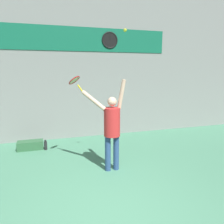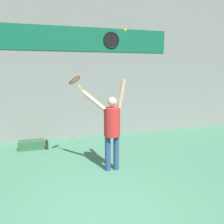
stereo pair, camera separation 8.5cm
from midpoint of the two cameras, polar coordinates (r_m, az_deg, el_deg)
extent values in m
cube|color=gray|center=(7.29, -10.16, 12.71)|extent=(18.00, 0.10, 5.00)
cube|color=#146B4C|center=(7.29, -10.31, 18.33)|extent=(6.48, 0.02, 0.74)
cylinder|color=black|center=(7.52, 0.16, 18.26)|extent=(0.49, 0.02, 0.49)
torus|color=black|center=(7.52, 0.16, 18.26)|extent=(0.54, 0.05, 0.54)
cube|color=black|center=(7.52, 0.19, 18.92)|extent=(0.02, 0.01, 0.20)
cylinder|color=#2D4C7F|center=(4.99, -0.61, -10.76)|extent=(0.13, 0.13, 0.81)
cylinder|color=#2D4C7F|center=(5.05, 1.58, -10.53)|extent=(0.13, 0.13, 0.81)
cylinder|color=red|center=(4.80, 0.51, -2.61)|extent=(0.36, 0.36, 0.63)
sphere|color=beige|center=(4.72, 0.52, 2.74)|extent=(0.20, 0.20, 0.20)
cylinder|color=beige|center=(4.73, 3.01, 4.62)|extent=(0.21, 0.19, 0.65)
cylinder|color=beige|center=(4.79, -4.30, 3.03)|extent=(0.51, 0.44, 0.44)
cylinder|color=yellow|center=(4.92, -7.75, 6.14)|extent=(0.13, 0.11, 0.16)
torus|color=red|center=(4.98, -9.27, 8.19)|extent=(0.37, 0.38, 0.20)
cylinder|color=beige|center=(4.98, -9.27, 8.19)|extent=(0.30, 0.31, 0.16)
sphere|color=#CCDB2D|center=(4.76, 3.98, 20.55)|extent=(0.07, 0.07, 0.07)
cylinder|color=#262628|center=(6.61, -16.31, -8.30)|extent=(0.09, 0.09, 0.25)
cylinder|color=black|center=(6.57, -16.38, -7.11)|extent=(0.05, 0.05, 0.04)
cube|color=#33663F|center=(6.78, -19.91, -8.02)|extent=(0.70, 0.32, 0.25)
camera|label=1|loc=(0.04, -89.49, 0.10)|focal=35.00mm
camera|label=2|loc=(0.04, 90.51, -0.10)|focal=35.00mm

